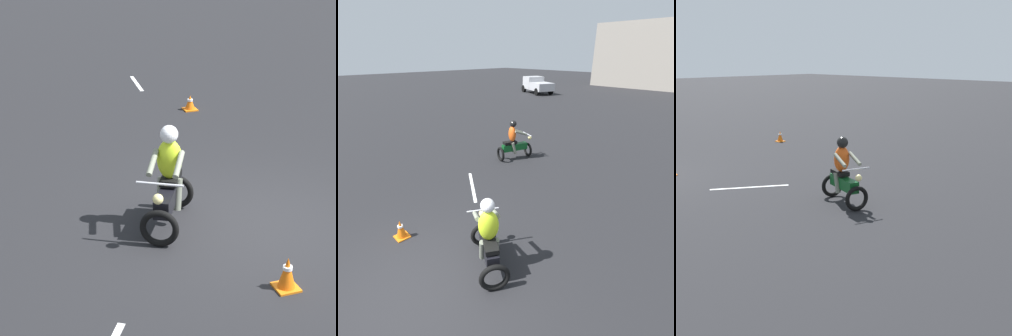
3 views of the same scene
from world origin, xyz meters
TOP-DOWN VIEW (x-y plane):
  - ground_plane at (0.00, 0.00)m, footprint 120.00×120.00m
  - motorcycle_rider_foreground at (0.45, 1.42)m, footprint 1.51×1.23m
  - traffic_cone_near_right at (-1.76, 0.51)m, footprint 0.32×0.32m
  - traffic_cone_mid_center at (5.80, -0.95)m, footprint 0.32×0.32m
  - lane_stripe_e at (8.42, -0.38)m, footprint 1.50×0.23m

SIDE VIEW (x-z plane):
  - ground_plane at x=0.00m, z-range 0.00..0.00m
  - lane_stripe_e at x=8.42m, z-range 0.00..0.01m
  - traffic_cone_mid_center at x=5.80m, z-range -0.01..0.36m
  - traffic_cone_near_right at x=-1.76m, z-range -0.01..0.47m
  - motorcycle_rider_foreground at x=0.45m, z-range -0.10..1.56m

